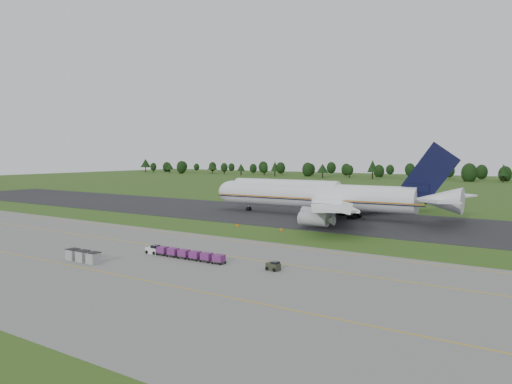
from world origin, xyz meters
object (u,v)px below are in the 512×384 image
Objects in this scene: aircraft at (320,195)px; uld_row at (83,256)px; baggage_train at (183,253)px; edge_markers at (259,228)px; utility_cart at (273,267)px.

aircraft is 10.27× the size of uld_row.
baggage_train is 1.31× the size of edge_markers.
aircraft is at bearing 86.04° from uld_row.
aircraft is at bearing 95.78° from baggage_train.
uld_row is (-10.72, -10.15, 0.11)m from baggage_train.
aircraft is 33.55× the size of utility_cart.
aircraft is 4.30× the size of baggage_train.
uld_row is (-4.77, -68.90, -4.47)m from aircraft.
aircraft is at bearing 87.95° from edge_markers.
utility_cart is at bearing 22.71° from uld_row.
edge_markers is at bearing 126.56° from utility_cart.
baggage_train is at bearing -77.69° from edge_markers.
aircraft is 59.23m from baggage_train.
uld_row is at bearing -93.96° from aircraft.
baggage_train is at bearing 43.43° from uld_row.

